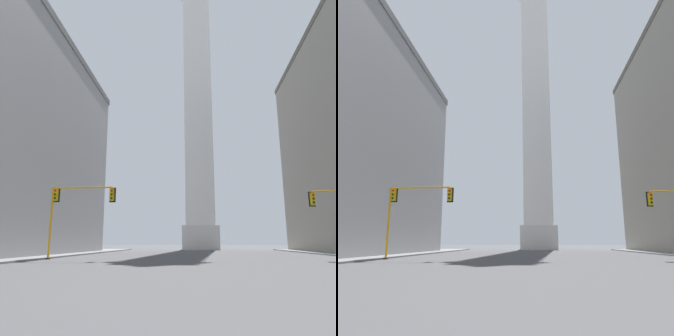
{
  "view_description": "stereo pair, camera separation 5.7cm",
  "coord_description": "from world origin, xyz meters",
  "views": [
    {
      "loc": [
        -0.68,
        -0.74,
        1.43
      ],
      "look_at": [
        -5.54,
        54.42,
        14.03
      ],
      "focal_mm": 35.0,
      "sensor_mm": 36.0,
      "label": 1
    },
    {
      "loc": [
        -0.62,
        -0.74,
        1.43
      ],
      "look_at": [
        -5.54,
        54.42,
        14.03
      ],
      "focal_mm": 35.0,
      "sensor_mm": 36.0,
      "label": 2
    }
  ],
  "objects": [
    {
      "name": "traffic_light_mid_left",
      "position": [
        -11.66,
        27.44,
        4.85
      ],
      "size": [
        5.93,
        0.5,
        6.31
      ],
      "color": "orange",
      "rests_on": "ground_plane"
    },
    {
      "name": "obelisk",
      "position": [
        0.0,
        68.16,
        31.83
      ],
      "size": [
        7.39,
        7.39,
        66.03
      ],
      "color": "silver",
      "rests_on": "ground_plane"
    }
  ]
}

